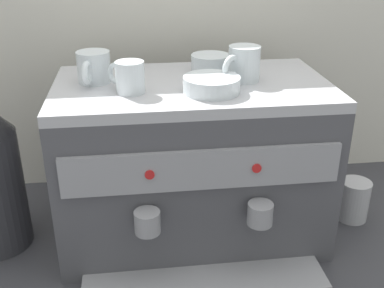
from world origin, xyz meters
TOP-DOWN VIEW (x-y plane):
  - ground_plane at (0.00, 0.00)m, footprint 4.00×4.00m
  - tiled_backsplash_wall at (0.00, 0.32)m, footprint 2.80×0.03m
  - espresso_machine at (0.00, -0.01)m, footprint 0.64×0.47m
  - ceramic_cup_0 at (-0.15, -0.05)m, footprint 0.08×0.08m
  - ceramic_cup_1 at (-0.23, 0.03)m, footprint 0.08×0.12m
  - ceramic_cup_2 at (0.12, -0.00)m, footprint 0.10×0.10m
  - ceramic_bowl_0 at (0.06, 0.09)m, footprint 0.10×0.10m
  - ceramic_bowl_1 at (0.03, -0.08)m, footprint 0.13×0.13m
  - milk_pitcher at (0.45, -0.01)m, footprint 0.08×0.08m

SIDE VIEW (x-z plane):
  - ground_plane at x=0.00m, z-range 0.00..0.00m
  - milk_pitcher at x=0.45m, z-range 0.00..0.11m
  - espresso_machine at x=0.00m, z-range 0.00..0.41m
  - ceramic_bowl_1 at x=0.03m, z-range 0.41..0.44m
  - ceramic_bowl_0 at x=0.06m, z-range 0.41..0.45m
  - ceramic_cup_0 at x=-0.15m, z-range 0.41..0.48m
  - ceramic_cup_1 at x=-0.23m, z-range 0.41..0.48m
  - ceramic_cup_2 at x=0.12m, z-range 0.41..0.49m
  - tiled_backsplash_wall at x=0.00m, z-range 0.00..0.93m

